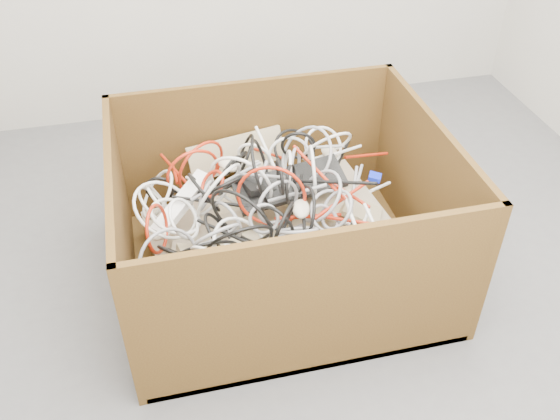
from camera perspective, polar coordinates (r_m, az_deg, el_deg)
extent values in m
plane|color=#535355|center=(2.39, 4.48, -7.14)|extent=(3.00, 3.00, 0.00)
cube|color=#412710|center=(2.43, 0.11, -5.58)|extent=(1.16, 0.97, 0.03)
cube|color=#412710|center=(2.61, -2.31, 6.03)|extent=(1.16, 0.02, 0.60)
cube|color=#412710|center=(1.91, 3.46, -8.97)|extent=(1.16, 0.03, 0.60)
cube|color=#412710|center=(2.41, 13.35, 1.68)|extent=(0.03, 0.92, 0.60)
cube|color=#412710|center=(2.21, -14.35, -2.44)|extent=(0.02, 0.92, 0.60)
cube|color=tan|center=(2.40, 0.00, -4.02)|extent=(1.02, 0.88, 0.19)
cube|color=tan|center=(2.28, -1.97, -4.05)|extent=(0.73, 0.65, 0.20)
cube|color=#C7AE8C|center=(2.38, -4.67, -1.05)|extent=(0.37, 0.39, 0.08)
cube|color=#C7AE8C|center=(2.43, 4.91, 0.95)|extent=(0.40, 0.31, 0.15)
cube|color=#C7AE8C|center=(2.21, 2.45, -4.04)|extent=(0.28, 0.41, 0.13)
cube|color=#C7AE8C|center=(2.19, -4.23, -4.44)|extent=(0.40, 0.14, 0.18)
cube|color=#C7AE8C|center=(2.20, 10.72, -3.97)|extent=(0.23, 0.40, 0.16)
cube|color=#C7AE8C|center=(2.53, -4.06, 5.27)|extent=(0.41, 0.11, 0.17)
cube|color=#C7AE8C|center=(2.14, -1.95, -2.94)|extent=(0.38, 0.36, 0.16)
cube|color=#C7AE8C|center=(2.30, 1.49, 1.78)|extent=(0.38, 0.38, 0.09)
cube|color=black|center=(2.28, 1.03, 2.60)|extent=(0.41, 0.22, 0.13)
cube|color=black|center=(2.20, 0.91, 2.40)|extent=(0.41, 0.18, 0.10)
ellipsoid|color=beige|center=(2.16, -10.85, -1.98)|extent=(0.11, 0.11, 0.03)
ellipsoid|color=beige|center=(2.46, 4.60, 5.37)|extent=(0.07, 0.10, 0.03)
ellipsoid|color=beige|center=(2.00, -2.55, -6.72)|extent=(0.11, 0.10, 0.03)
ellipsoid|color=beige|center=(2.05, 1.96, 0.10)|extent=(0.08, 0.11, 0.03)
ellipsoid|color=beige|center=(2.31, -4.83, 4.17)|extent=(0.10, 0.11, 0.03)
ellipsoid|color=black|center=(2.03, 5.95, -6.69)|extent=(0.10, 0.06, 0.03)
cube|color=white|center=(2.21, -9.11, 0.63)|extent=(0.24, 0.25, 0.12)
cube|color=white|center=(2.01, -1.84, -4.76)|extent=(0.26, 0.16, 0.09)
cube|color=#0D21CC|center=(2.32, 8.77, 3.03)|extent=(0.06, 0.06, 0.03)
torus|color=gray|center=(2.01, -10.23, -4.67)|extent=(0.25, 0.18, 0.28)
torus|color=gray|center=(2.08, 4.17, -0.80)|extent=(0.13, 0.14, 0.09)
torus|color=black|center=(2.07, 0.01, 3.08)|extent=(0.03, 0.16, 0.16)
torus|color=silver|center=(2.31, -11.28, 1.41)|extent=(0.18, 0.27, 0.22)
torus|color=black|center=(2.05, -8.50, -4.42)|extent=(0.26, 0.20, 0.23)
torus|color=silver|center=(1.94, -6.20, -4.50)|extent=(0.16, 0.17, 0.17)
torus|color=silver|center=(2.08, -8.88, -0.82)|extent=(0.13, 0.17, 0.17)
torus|color=black|center=(2.06, -5.62, -2.23)|extent=(0.13, 0.21, 0.18)
torus|color=gray|center=(2.07, 5.25, 0.01)|extent=(0.13, 0.19, 0.16)
torus|color=gray|center=(2.11, 4.80, -0.24)|extent=(0.22, 0.16, 0.18)
torus|color=black|center=(2.21, -4.75, 3.20)|extent=(0.17, 0.17, 0.23)
torus|color=silver|center=(2.32, -2.41, 4.96)|extent=(0.17, 0.11, 0.19)
torus|color=gray|center=(2.14, 3.64, 1.31)|extent=(0.16, 0.24, 0.19)
torus|color=silver|center=(2.15, -5.65, 1.87)|extent=(0.20, 0.26, 0.27)
torus|color=silver|center=(2.34, 0.87, 4.96)|extent=(0.23, 0.06, 0.23)
torus|color=silver|center=(2.42, 4.03, 5.86)|extent=(0.19, 0.13, 0.17)
torus|color=silver|center=(2.16, -9.64, -0.57)|extent=(0.24, 0.25, 0.10)
torus|color=black|center=(2.04, -7.00, -4.07)|extent=(0.31, 0.18, 0.27)
torus|color=gray|center=(2.29, 2.43, 4.95)|extent=(0.21, 0.33, 0.28)
torus|color=black|center=(2.11, 1.00, 2.36)|extent=(0.10, 0.19, 0.20)
torus|color=#A8200C|center=(2.14, -6.27, 2.42)|extent=(0.10, 0.14, 0.12)
torus|color=black|center=(2.31, -11.06, 1.91)|extent=(0.14, 0.04, 0.14)
torus|color=black|center=(2.00, -3.70, -2.77)|extent=(0.31, 0.17, 0.27)
torus|color=silver|center=(2.26, -11.52, 0.43)|extent=(0.15, 0.24, 0.20)
torus|color=black|center=(2.03, 6.41, -2.55)|extent=(0.09, 0.16, 0.17)
torus|color=silver|center=(2.17, -3.67, 2.48)|extent=(0.27, 0.22, 0.33)
torus|color=#A8200C|center=(2.07, -11.30, -1.72)|extent=(0.10, 0.18, 0.18)
torus|color=#A8200C|center=(2.28, -8.08, 3.56)|extent=(0.28, 0.08, 0.29)
torus|color=gray|center=(1.96, 1.65, -1.90)|extent=(0.18, 0.16, 0.11)
torus|color=silver|center=(2.26, -10.97, 0.63)|extent=(0.10, 0.23, 0.22)
torus|color=gray|center=(2.18, -6.87, 1.34)|extent=(0.10, 0.14, 0.16)
torus|color=black|center=(1.97, 0.28, -1.40)|extent=(0.14, 0.20, 0.23)
torus|color=gray|center=(1.96, -5.88, -2.36)|extent=(0.18, 0.16, 0.14)
torus|color=silver|center=(2.16, 0.66, 3.51)|extent=(0.06, 0.22, 0.22)
torus|color=black|center=(2.34, -4.10, 4.33)|extent=(0.14, 0.13, 0.16)
torus|color=#A8200C|center=(2.07, -0.81, 1.26)|extent=(0.32, 0.11, 0.34)
torus|color=#A8200C|center=(2.35, -7.32, 3.97)|extent=(0.27, 0.18, 0.32)
torus|color=gray|center=(2.12, -4.84, -0.89)|extent=(0.10, 0.18, 0.20)
torus|color=silver|center=(2.01, -3.59, -3.45)|extent=(0.20, 0.26, 0.21)
torus|color=silver|center=(2.21, 3.03, 3.53)|extent=(0.06, 0.26, 0.27)
torus|color=black|center=(2.05, 2.02, -0.59)|extent=(0.10, 0.28, 0.27)
torus|color=black|center=(2.45, 1.36, 5.56)|extent=(0.24, 0.19, 0.18)
torus|color=gray|center=(2.06, -0.19, 0.71)|extent=(0.19, 0.08, 0.20)
torus|color=silver|center=(2.17, -10.56, 0.04)|extent=(0.28, 0.28, 0.17)
torus|color=black|center=(2.33, 1.70, 5.97)|extent=(0.13, 0.07, 0.14)
torus|color=black|center=(2.18, -7.04, 1.63)|extent=(0.14, 0.22, 0.19)
torus|color=gray|center=(2.24, 1.45, 4.25)|extent=(0.09, 0.17, 0.18)
torus|color=black|center=(2.17, -1.76, 3.65)|extent=(0.10, 0.32, 0.32)
torus|color=silver|center=(2.40, 4.34, 5.85)|extent=(0.28, 0.15, 0.25)
torus|color=black|center=(2.14, -5.27, 2.10)|extent=(0.23, 0.17, 0.18)
torus|color=black|center=(2.03, -3.59, -0.70)|extent=(0.25, 0.24, 0.33)
torus|color=gray|center=(2.00, -1.49, -0.82)|extent=(0.15, 0.08, 0.13)
torus|color=black|center=(2.02, -0.24, -1.01)|extent=(0.12, 0.16, 0.19)
torus|color=black|center=(2.36, -3.31, 5.11)|extent=(0.11, 0.24, 0.23)
cylinder|color=black|center=(2.48, 5.91, 5.39)|extent=(0.12, 0.16, 0.06)
cylinder|color=silver|center=(2.10, 6.43, -1.34)|extent=(0.12, 0.10, 0.03)
cylinder|color=black|center=(2.10, 2.14, 0.80)|extent=(0.07, 0.26, 0.04)
cylinder|color=black|center=(2.12, 5.16, 2.58)|extent=(0.25, 0.16, 0.07)
cylinder|color=gray|center=(1.99, 0.23, -2.34)|extent=(0.17, 0.14, 0.07)
cylinder|color=#A8200C|center=(2.07, 2.66, -0.61)|extent=(0.24, 0.05, 0.07)
cylinder|color=black|center=(2.01, -7.26, -4.76)|extent=(0.29, 0.01, 0.04)
cylinder|color=silver|center=(2.06, 8.58, -1.08)|extent=(0.02, 0.15, 0.05)
cylinder|color=gray|center=(2.15, 9.87, -2.53)|extent=(0.07, 0.11, 0.03)
cylinder|color=black|center=(2.02, -4.57, -2.34)|extent=(0.20, 0.16, 0.06)
cylinder|color=#A8200C|center=(2.53, 8.01, 5.03)|extent=(0.21, 0.06, 0.06)
cylinder|color=silver|center=(2.07, 7.42, -2.03)|extent=(0.13, 0.18, 0.05)
cylinder|color=gray|center=(2.17, -1.63, 3.31)|extent=(0.07, 0.13, 0.04)
cylinder|color=black|center=(2.25, -8.48, 1.67)|extent=(0.12, 0.09, 0.05)
cylinder|color=gray|center=(2.28, 6.88, 2.14)|extent=(0.09, 0.17, 0.07)
cylinder|color=silver|center=(2.32, 9.26, 2.13)|extent=(0.13, 0.11, 0.06)
cylinder|color=silver|center=(2.33, -1.12, 5.27)|extent=(0.05, 0.28, 0.08)
cylinder|color=gray|center=(2.16, -1.75, 3.20)|extent=(0.15, 0.13, 0.06)
cylinder|color=silver|center=(2.33, -7.26, 2.42)|extent=(0.11, 0.13, 0.02)
cylinder|color=#A8200C|center=(2.20, 5.49, 2.09)|extent=(0.17, 0.22, 0.06)
cylinder|color=black|center=(2.16, -6.45, 0.76)|extent=(0.26, 0.10, 0.03)
cylinder|color=#A8200C|center=(2.38, -9.70, 3.33)|extent=(0.02, 0.16, 0.04)
cylinder|color=gray|center=(2.19, -5.00, 2.68)|extent=(0.27, 0.11, 0.06)
cylinder|color=#A8200C|center=(2.16, 3.60, 3.54)|extent=(0.13, 0.26, 0.08)
cylinder|color=black|center=(2.08, 8.38, -3.90)|extent=(0.14, 0.21, 0.08)
cylinder|color=silver|center=(2.41, 5.03, 5.16)|extent=(0.27, 0.13, 0.05)
cylinder|color=black|center=(2.00, 3.92, -4.24)|extent=(0.18, 0.02, 0.02)
cylinder|color=gray|center=(2.42, 4.47, 5.86)|extent=(0.13, 0.04, 0.02)
cylinder|color=gray|center=(2.11, 1.61, 1.59)|extent=(0.20, 0.04, 0.07)
cylinder|color=#A8200C|center=(2.13, 5.72, 0.96)|extent=(0.23, 0.11, 0.06)
cylinder|color=#A8200C|center=(2.49, -1.12, 5.28)|extent=(0.10, 0.15, 0.04)
cylinder|color=silver|center=(2.07, 6.35, 0.25)|extent=(0.05, 0.26, 0.06)
cylinder|color=silver|center=(2.42, -3.27, 4.23)|extent=(0.12, 0.05, 0.05)
cylinder|color=#A8200C|center=(2.41, -9.75, 3.72)|extent=(0.10, 0.26, 0.03)
cylinder|color=#A8200C|center=(2.08, 5.97, -0.92)|extent=(0.19, 0.14, 0.04)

